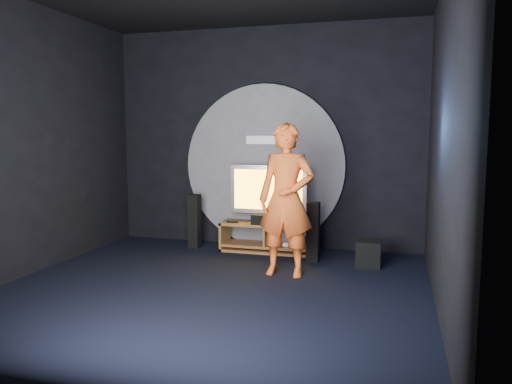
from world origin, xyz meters
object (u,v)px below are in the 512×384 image
Objects in this scene: tv at (268,191)px; tower_speaker_right at (313,232)px; media_console at (267,239)px; subwoofer at (369,254)px; player at (286,200)px; tower_speaker_left at (195,221)px.

tv is 1.04m from tower_speaker_right.
media_console reaches higher than subwoofer.
tower_speaker_right is 0.97m from player.
media_console is at bearing 1.41° from tower_speaker_left.
media_console is 0.90m from tower_speaker_right.
player reaches higher than tower_speaker_left.
player reaches higher than media_console.
subwoofer is at bearing -18.50° from tv.
subwoofer is 1.47m from player.
subwoofer is (1.56, -0.46, -0.01)m from media_console.
tower_speaker_left is at bearing -178.59° from media_console.
tv is at bearing 149.57° from tower_speaker_right.
player is (0.54, -1.15, 0.79)m from media_console.
tv is (-0.01, 0.07, 0.74)m from media_console.
tower_speaker_left is at bearing 171.21° from subwoofer.
tower_speaker_left is at bearing 148.54° from player.
tv is 1.41× the size of tower_speaker_right.
tower_speaker_right is at bearing -26.83° from media_console.
tv is 1.41× the size of tower_speaker_left.
media_console is 3.93× the size of subwoofer.
tower_speaker_left is at bearing 169.62° from tower_speaker_right.
media_console is 0.73× the size of player.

